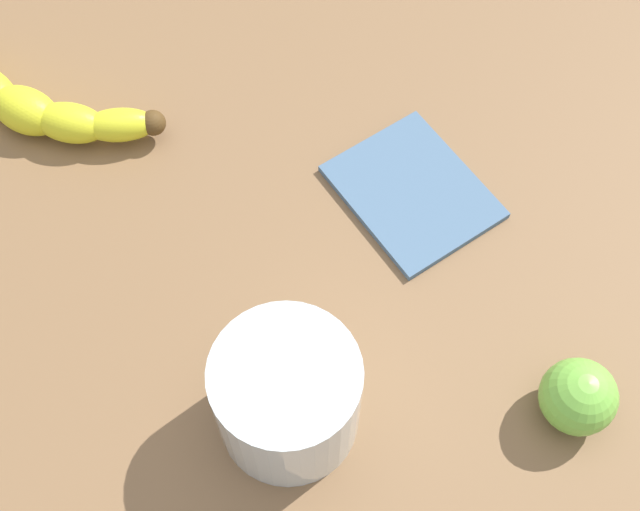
% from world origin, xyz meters
% --- Properties ---
extents(wooden_tabletop, '(1.20, 1.20, 0.03)m').
position_xyz_m(wooden_tabletop, '(0.00, 0.00, 0.01)').
color(wooden_tabletop, brown).
rests_on(wooden_tabletop, ground).
extents(banana, '(0.14, 0.18, 0.04)m').
position_xyz_m(banana, '(0.13, 0.15, 0.05)').
color(banana, yellow).
rests_on(banana, wooden_tabletop).
extents(smoothie_glass, '(0.09, 0.09, 0.09)m').
position_xyz_m(smoothie_glass, '(-0.16, -0.01, 0.07)').
color(smoothie_glass, silver).
rests_on(smoothie_glass, wooden_tabletop).
extents(lime_fruit, '(0.05, 0.05, 0.05)m').
position_xyz_m(lime_fruit, '(-0.19, -0.19, 0.06)').
color(lime_fruit, '#75C142').
rests_on(lime_fruit, wooden_tabletop).
extents(folded_napkin, '(0.15, 0.13, 0.01)m').
position_xyz_m(folded_napkin, '(-0.00, -0.13, 0.03)').
color(folded_napkin, slate).
rests_on(folded_napkin, wooden_tabletop).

